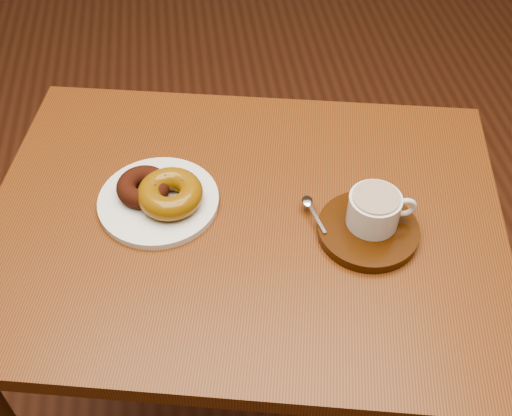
{
  "coord_description": "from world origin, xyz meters",
  "views": [
    {
      "loc": [
        -0.04,
        -0.86,
        1.61
      ],
      "look_at": [
        0.05,
        -0.15,
        0.83
      ],
      "focal_mm": 45.0,
      "sensor_mm": 36.0,
      "label": 1
    }
  ],
  "objects": [
    {
      "name": "donut_cinnamon",
      "position": [
        -0.13,
        -0.08,
        0.84
      ],
      "size": [
        0.1,
        0.1,
        0.03
      ],
      "primitive_type": "torus",
      "rotation": [
        0.0,
        0.0,
        0.08
      ],
      "color": "#35130A",
      "rests_on": "donut_plate"
    },
    {
      "name": "ground",
      "position": [
        0.0,
        0.0,
        0.0
      ],
      "size": [
        6.0,
        6.0,
        0.0
      ],
      "primitive_type": "plane",
      "color": "#502919",
      "rests_on": "ground"
    },
    {
      "name": "teaspoon",
      "position": [
        0.14,
        -0.15,
        0.83
      ],
      "size": [
        0.03,
        0.09,
        0.01
      ],
      "rotation": [
        0.0,
        0.0,
        0.21
      ],
      "color": "silver",
      "rests_on": "saucer"
    },
    {
      "name": "coffee_cup",
      "position": [
        0.24,
        -0.2,
        0.86
      ],
      "size": [
        0.11,
        0.08,
        0.06
      ],
      "rotation": [
        0.0,
        0.0,
        -0.06
      ],
      "color": "silver",
      "rests_on": "saucer"
    },
    {
      "name": "saucer",
      "position": [
        0.23,
        -0.21,
        0.82
      ],
      "size": [
        0.19,
        0.19,
        0.02
      ],
      "primitive_type": "cylinder",
      "rotation": [
        0.0,
        0.0,
        -0.18
      ],
      "color": "#321706",
      "rests_on": "cafe_table"
    },
    {
      "name": "donut_plate",
      "position": [
        -0.11,
        -0.1,
        0.82
      ],
      "size": [
        0.25,
        0.25,
        0.01
      ],
      "primitive_type": "cylinder",
      "rotation": [
        0.0,
        0.0,
        -0.24
      ],
      "color": "silver",
      "rests_on": "cafe_table"
    },
    {
      "name": "donut_caramel",
      "position": [
        -0.08,
        -0.11,
        0.84
      ],
      "size": [
        0.12,
        0.12,
        0.04
      ],
      "rotation": [
        0.0,
        0.0,
        0.08
      ],
      "color": "brown",
      "rests_on": "donut_plate"
    },
    {
      "name": "cafe_table",
      "position": [
        0.03,
        -0.15,
        0.68
      ],
      "size": [
        0.98,
        0.82,
        0.81
      ],
      "rotation": [
        0.0,
        0.0,
        -0.21
      ],
      "color": "brown",
      "rests_on": "ground"
    }
  ]
}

